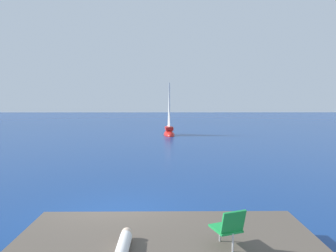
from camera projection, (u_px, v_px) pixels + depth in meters
ground_plane at (117, 216)px, 9.17m from camera, size 160.00×160.00×0.00m
boulder_seaward at (159, 236)px, 7.79m from camera, size 0.87×1.00×0.57m
boulder_inland at (213, 234)px, 7.87m from camera, size 1.40×1.28×0.65m
sailboat_near at (169, 132)px, 30.35m from camera, size 1.30×3.09×5.64m
person_sunbather at (122, 251)px, 5.55m from camera, size 0.24×1.76×0.25m
beach_chair at (229, 226)px, 5.83m from camera, size 0.66×0.73×0.80m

